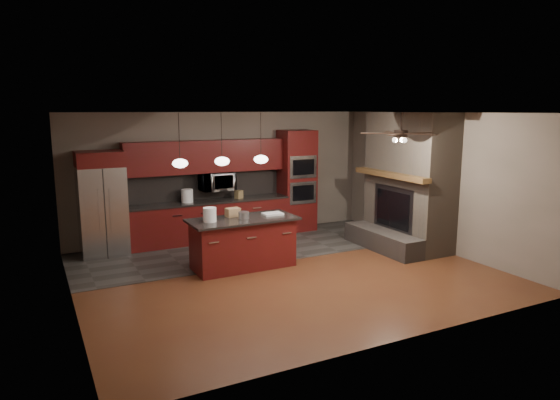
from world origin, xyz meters
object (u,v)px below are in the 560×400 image
paint_can (244,215)px  refrigerator (102,204)px  white_bucket (210,215)px  counter_bucket (187,196)px  cardboard_box (233,212)px  counter_box (239,194)px  paint_tray (273,214)px  microwave (217,181)px  kitchen_island (243,243)px  oven_tower (297,181)px

paint_can → refrigerator: bearing=136.4°
white_bucket → counter_bucket: (0.21, 2.08, -0.00)m
cardboard_box → counter_box: bearing=59.3°
paint_can → paint_tray: size_ratio=0.54×
microwave → cardboard_box: (-0.39, -1.91, -0.30)m
refrigerator → counter_bucket: bearing=2.7°
kitchen_island → counter_box: 2.24m
oven_tower → white_bucket: (-2.88, -2.07, -0.15)m
paint_can → cardboard_box: (-0.10, 0.26, 0.01)m
microwave → paint_can: bearing=-97.4°
refrigerator → cardboard_box: size_ratio=8.29×
oven_tower → refrigerator: oven_tower is taller
counter_bucket → counter_box: counter_bucket is taller
counter_bucket → counter_box: bearing=-2.5°
paint_tray → microwave: bearing=100.4°
paint_tray → paint_can: bearing=-171.7°
oven_tower → refrigerator: bearing=-179.0°
paint_can → microwave: bearing=82.6°
paint_can → white_bucket: bearing=175.4°
paint_tray → counter_box: counter_box is taller
refrigerator → cardboard_box: (2.04, -1.78, -0.03)m
kitchen_island → paint_tray: bearing=2.6°
refrigerator → kitchen_island: bearing=-43.1°
kitchen_island → counter_bucket: size_ratio=6.95×
microwave → counter_box: bearing=-11.9°
oven_tower → cardboard_box: (-2.36, -1.86, -0.19)m
paint_can → cardboard_box: cardboard_box is taller
oven_tower → microwave: 1.98m
white_bucket → counter_bucket: 2.09m
kitchen_island → counter_bucket: (-0.41, 2.09, 0.58)m
oven_tower → counter_bucket: bearing=179.8°
kitchen_island → cardboard_box: size_ratio=7.91×
refrigerator → white_bucket: size_ratio=8.29×
paint_tray → kitchen_island: bearing=-175.2°
refrigerator → white_bucket: (1.52, -2.00, 0.01)m
refrigerator → counter_box: (2.90, 0.03, -0.04)m
kitchen_island → paint_tray: size_ratio=5.46×
white_bucket → cardboard_box: bearing=22.5°
oven_tower → paint_can: (-2.26, -2.12, -0.21)m
refrigerator → paint_tray: size_ratio=5.72×
oven_tower → microwave: oven_tower is taller
kitchen_island → counter_box: size_ratio=11.01×
refrigerator → white_bucket: bearing=-52.6°
cardboard_box → counter_bucket: 1.89m
white_bucket → counter_box: white_bucket is taller
paint_can → oven_tower: bearing=43.2°
kitchen_island → counter_bucket: counter_bucket is taller
microwave → refrigerator: 2.45m
refrigerator → paint_can: refrigerator is taller
refrigerator → paint_tray: refrigerator is taller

